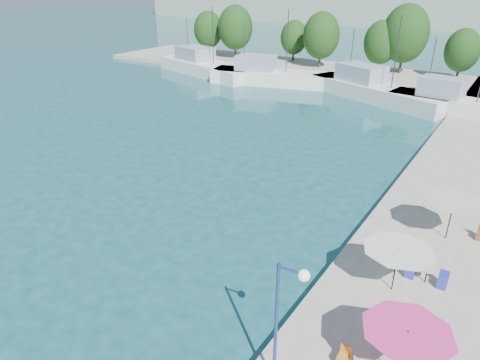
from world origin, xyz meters
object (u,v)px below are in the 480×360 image
Objects in this scene: street_lamp at (287,307)px; trawler_01 at (204,67)px; trawler_02 at (270,76)px; umbrella_cream at (453,205)px; trawler_04 at (456,106)px; umbrella_white at (398,255)px; trawler_03 at (374,90)px; umbrella_pink at (407,337)px.

trawler_01 is at bearing 124.40° from street_lamp.
trawler_01 is 1.10× the size of trawler_02.
trawler_04 is at bearing 98.18° from umbrella_cream.
trawler_01 and trawler_02 have the same top height.
umbrella_white is at bearing -26.64° from trawler_01.
trawler_01 is 1.04× the size of trawler_03.
umbrella_cream is 13.49m from street_lamp.
umbrella_pink is (40.50, -40.93, 1.63)m from trawler_01.
umbrella_cream is (3.94, -27.40, 1.54)m from trawler_04.
trawler_04 is 27.72m from umbrella_cream.
street_lamp is (25.18, -42.74, 3.02)m from trawler_02.
umbrella_pink is 1.01× the size of umbrella_cream.
street_lamp is (-1.69, -7.19, 1.61)m from umbrella_white.
trawler_01 is at bearing 134.70° from umbrella_pink.
trawler_01 is at bearing 137.19° from umbrella_white.
trawler_02 is 40.86m from umbrella_cream.
trawler_02 is at bearing -178.31° from trawler_04.
trawler_02 is (12.05, -0.51, 0.00)m from trawler_01.
trawler_03 is at bearing -15.39° from trawler_02.
trawler_02 is at bearing 13.76° from trawler_01.
trawler_03 is 43.97m from street_lamp.
trawler_03 is at bearing 108.92° from umbrella_pink.
trawler_02 is 49.69m from street_lamp.
umbrella_cream is (-0.36, 10.78, -0.09)m from umbrella_pink.
trawler_03 is 37.47m from umbrella_white.
trawler_02 is 24.25m from trawler_04.
street_lamp is at bearing -102.53° from umbrella_cream.
trawler_04 reaches higher than umbrella_pink.
trawler_02 is at bearing 125.14° from umbrella_pink.
trawler_02 is 44.58m from umbrella_white.
trawler_02 is at bearing 114.18° from street_lamp.
umbrella_cream is at bearing -44.60° from trawler_03.
street_lamp is at bearing -81.55° from trawler_04.
trawler_03 is 3.74× the size of street_lamp.
trawler_04 is (24.15, -2.24, 0.00)m from trawler_02.
umbrella_white is at bearing -101.64° from umbrella_cream.
trawler_04 reaches higher than street_lamp.
umbrella_pink is at bearing -69.66° from trawler_02.
trawler_01 is 3.91× the size of street_lamp.
street_lamp reaches higher than umbrella_pink.
trawler_03 reaches higher than umbrella_pink.
trawler_02 is at bearing -159.70° from trawler_03.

